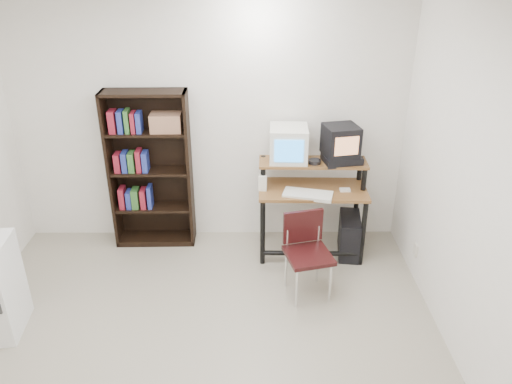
{
  "coord_description": "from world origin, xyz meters",
  "views": [
    {
      "loc": [
        0.44,
        -2.85,
        2.87
      ],
      "look_at": [
        0.47,
        1.1,
        0.94
      ],
      "focal_mm": 35.0,
      "sensor_mm": 36.0,
      "label": 1
    }
  ],
  "objects_px": {
    "school_chair": "(306,246)",
    "bookshelf": "(151,168)",
    "computer_desk": "(312,193)",
    "pc_tower": "(349,235)",
    "crt_tv": "(341,141)",
    "crt_monitor": "(288,144)"
  },
  "relations": [
    {
      "from": "pc_tower",
      "to": "school_chair",
      "type": "xyz_separation_m",
      "value": [
        -0.51,
        -0.63,
        0.26
      ]
    },
    {
      "from": "pc_tower",
      "to": "bookshelf",
      "type": "distance_m",
      "value": 2.16
    },
    {
      "from": "computer_desk",
      "to": "crt_tv",
      "type": "bearing_deg",
      "value": 19.94
    },
    {
      "from": "school_chair",
      "to": "bookshelf",
      "type": "height_order",
      "value": "bookshelf"
    },
    {
      "from": "computer_desk",
      "to": "crt_tv",
      "type": "xyz_separation_m",
      "value": [
        0.26,
        0.09,
        0.53
      ]
    },
    {
      "from": "pc_tower",
      "to": "bookshelf",
      "type": "bearing_deg",
      "value": 179.47
    },
    {
      "from": "computer_desk",
      "to": "school_chair",
      "type": "bearing_deg",
      "value": -98.24
    },
    {
      "from": "crt_monitor",
      "to": "school_chair",
      "type": "relative_size",
      "value": 0.51
    },
    {
      "from": "pc_tower",
      "to": "crt_tv",
      "type": "bearing_deg",
      "value": 143.22
    },
    {
      "from": "crt_tv",
      "to": "bookshelf",
      "type": "height_order",
      "value": "bookshelf"
    },
    {
      "from": "crt_monitor",
      "to": "bookshelf",
      "type": "xyz_separation_m",
      "value": [
        -1.4,
        0.1,
        -0.29
      ]
    },
    {
      "from": "crt_monitor",
      "to": "pc_tower",
      "type": "xyz_separation_m",
      "value": [
        0.64,
        -0.18,
        -0.93
      ]
    },
    {
      "from": "school_chair",
      "to": "crt_monitor",
      "type": "bearing_deg",
      "value": 85.05
    },
    {
      "from": "school_chair",
      "to": "bookshelf",
      "type": "bearing_deg",
      "value": 135.34
    },
    {
      "from": "computer_desk",
      "to": "bookshelf",
      "type": "bearing_deg",
      "value": 173.31
    },
    {
      "from": "crt_monitor",
      "to": "bookshelf",
      "type": "bearing_deg",
      "value": 178.14
    },
    {
      "from": "computer_desk",
      "to": "crt_monitor",
      "type": "distance_m",
      "value": 0.55
    },
    {
      "from": "school_chair",
      "to": "bookshelf",
      "type": "relative_size",
      "value": 0.47
    },
    {
      "from": "crt_monitor",
      "to": "pc_tower",
      "type": "distance_m",
      "value": 1.15
    },
    {
      "from": "school_chair",
      "to": "bookshelf",
      "type": "xyz_separation_m",
      "value": [
        -1.53,
        0.91,
        0.38
      ]
    },
    {
      "from": "crt_monitor",
      "to": "crt_tv",
      "type": "distance_m",
      "value": 0.51
    },
    {
      "from": "computer_desk",
      "to": "bookshelf",
      "type": "relative_size",
      "value": 0.65
    }
  ]
}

